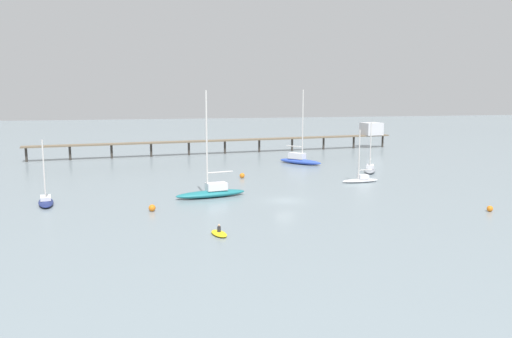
{
  "coord_description": "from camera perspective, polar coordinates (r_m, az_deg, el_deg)",
  "views": [
    {
      "loc": [
        -17.96,
        -65.31,
        14.58
      ],
      "look_at": [
        0.0,
        18.33,
        1.5
      ],
      "focal_mm": 36.57,
      "sensor_mm": 36.0,
      "label": 1
    }
  ],
  "objects": [
    {
      "name": "sailboat_navy",
      "position": [
        72.06,
        -22.01,
        -3.19
      ],
      "size": [
        2.92,
        6.57,
        8.37
      ],
      "color": "navy",
      "rests_on": "ground_plane"
    },
    {
      "name": "dinghy_yellow",
      "position": [
        53.17,
        -4.06,
        -7.01
      ],
      "size": [
        1.92,
        3.09,
        1.14
      ],
      "color": "yellow",
      "rests_on": "ground_plane"
    },
    {
      "name": "sailboat_gray",
      "position": [
        94.91,
        12.36,
        0.01
      ],
      "size": [
        4.52,
        6.57,
        8.9
      ],
      "color": "gray",
      "rests_on": "ground_plane"
    },
    {
      "name": "ground_plane",
      "position": [
        69.29,
        3.19,
        -3.47
      ],
      "size": [
        400.0,
        400.0,
        0.0
      ],
      "primitive_type": "plane",
      "color": "gray"
    },
    {
      "name": "mooring_buoy_mid",
      "position": [
        86.54,
        -1.53,
        -0.72
      ],
      "size": [
        0.86,
        0.86,
        0.86
      ],
      "primitive_type": "sphere",
      "color": "orange",
      "rests_on": "ground_plane"
    },
    {
      "name": "sailboat_white",
      "position": [
        84.3,
        11.38,
        -1.05
      ],
      "size": [
        6.21,
        2.12,
        8.37
      ],
      "color": "white",
      "rests_on": "ground_plane"
    },
    {
      "name": "mooring_buoy_outer",
      "position": [
        64.32,
        -11.3,
        -4.2
      ],
      "size": [
        0.84,
        0.84,
        0.84
      ],
      "primitive_type": "sphere",
      "color": "orange",
      "rests_on": "ground_plane"
    },
    {
      "name": "mooring_buoy_far",
      "position": [
        68.98,
        24.21,
        -3.98
      ],
      "size": [
        0.73,
        0.73,
        0.73
      ],
      "primitive_type": "sphere",
      "color": "orange",
      "rests_on": "ground_plane"
    },
    {
      "name": "pier",
      "position": [
        125.44,
        4.27,
        3.71
      ],
      "size": [
        85.48,
        14.0,
        6.29
      ],
      "color": "brown",
      "rests_on": "ground_plane"
    },
    {
      "name": "sailboat_blue",
      "position": [
        103.23,
        4.78,
        1.07
      ],
      "size": [
        7.79,
        8.54,
        14.55
      ],
      "color": "#2D4CB7",
      "rests_on": "ground_plane"
    },
    {
      "name": "sailboat_teal",
      "position": [
        71.48,
        -4.86,
        -2.41
      ],
      "size": [
        10.15,
        4.33,
        14.49
      ],
      "color": "#1E727A",
      "rests_on": "ground_plane"
    }
  ]
}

